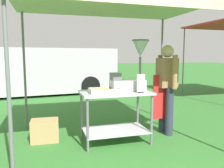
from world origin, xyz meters
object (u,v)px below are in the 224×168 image
Objects in this scene: menu_sign at (141,85)px; supply_crate at (45,130)px; vendor at (166,85)px; van_silver at (38,70)px; donut_fryer at (132,70)px; stall_canopy at (114,6)px; donut_cart at (115,106)px; donut_tray at (103,91)px.

menu_sign reaches higher than supply_crate.
vendor is at bearing 29.12° from menu_sign.
donut_fryer is at bearing -73.13° from van_silver.
stall_canopy is 1.60m from donut_cart.
stall_canopy reaches higher than vendor.
supply_crate is (-1.47, 0.58, -0.79)m from menu_sign.
menu_sign is (0.57, -0.16, 0.10)m from donut_tray.
menu_sign is at bearing -15.19° from donut_tray.
vendor is (0.66, 0.37, -0.07)m from menu_sign.
menu_sign is (0.06, -0.25, -0.21)m from donut_fryer.
van_silver is at bearing 101.60° from donut_tray.
menu_sign is (0.35, -0.31, -1.23)m from stall_canopy.
supply_crate is at bearing 166.77° from stall_canopy.
stall_canopy is 0.54× the size of van_silver.
vendor reaches higher than donut_cart.
donut_cart is at bearing -17.88° from supply_crate.
van_silver is (-1.35, 5.46, 0.28)m from donut_cart.
vendor is 5.81m from van_silver.
donut_tray is at bearing -169.77° from donut_fryer.
supply_crate is (-0.90, 0.42, -0.69)m from donut_tray.
vendor is at bearing 9.37° from donut_fryer.
menu_sign is 1.77m from supply_crate.
donut_tray is (-0.22, -0.06, 0.27)m from donut_cart.
donut_tray is 1.56× the size of menu_sign.
donut_tray is 0.08× the size of van_silver.
van_silver is at bearing 104.19° from stall_canopy.
donut_cart is at bearing -76.06° from van_silver.
van_silver is (-2.36, 5.31, -0.02)m from vendor.
donut_tray reaches higher than supply_crate.
supply_crate is at bearing 174.31° from vendor.
donut_fryer is 0.78m from vendor.
donut_fryer is 1.76m from supply_crate.
van_silver is (-1.70, 5.67, -0.09)m from menu_sign.
menu_sign is 0.63× the size of supply_crate.
vendor is at bearing 8.46° from donut_cart.
vendor is at bearing -66.01° from van_silver.
donut_fryer is (0.51, 0.09, 0.31)m from donut_tray.
stall_canopy is 6.92× the size of donut_tray.
donut_tray is 5.63m from van_silver.
vendor is 3.50× the size of supply_crate.
supply_crate is 5.15m from van_silver.
supply_crate is (-1.12, 0.36, -0.42)m from donut_cart.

